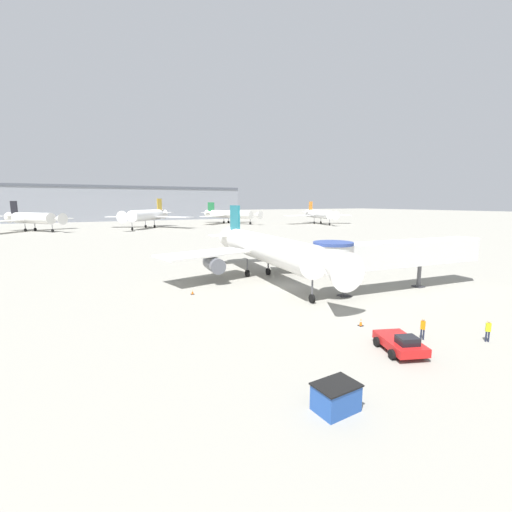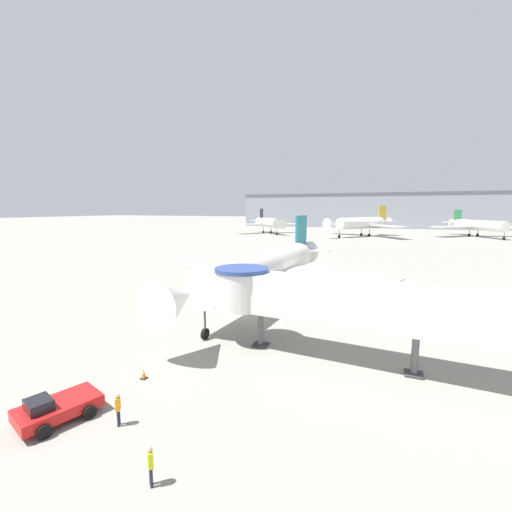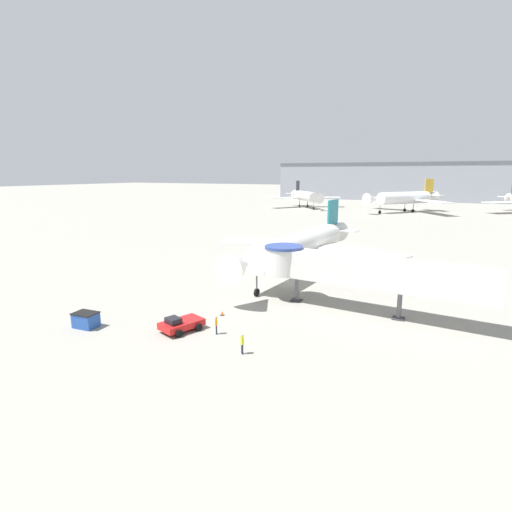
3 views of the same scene
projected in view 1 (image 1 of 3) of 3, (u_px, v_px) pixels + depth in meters
name	position (u px, v px, depth m)	size (l,w,h in m)	color
ground_plane	(282.00, 287.00, 40.52)	(800.00, 800.00, 0.00)	gray
main_airplane	(264.00, 249.00, 43.99)	(27.51, 31.72, 9.42)	white
jet_bridge	(391.00, 254.00, 38.03)	(22.49, 4.90, 5.89)	silver
pushback_tug_red	(401.00, 343.00, 22.69)	(3.18, 4.15, 1.38)	red
service_container_blue	(336.00, 397.00, 16.33)	(2.23, 1.70, 1.35)	#234C9E
traffic_cone_starboard_wing	(338.00, 273.00, 47.19)	(0.37, 0.37, 0.62)	black
traffic_cone_near_nose	(361.00, 322.00, 27.61)	(0.37, 0.37, 0.61)	black
traffic_cone_port_wing	(192.00, 292.00, 37.07)	(0.35, 0.35, 0.59)	black
ground_crew_marshaller	(488.00, 329.00, 24.35)	(0.35, 0.34, 1.61)	#1E2338
ground_crew_wing_walker	(423.00, 327.00, 24.74)	(0.31, 0.36, 1.62)	#1E2338
background_jet_black_tail	(32.00, 218.00, 116.75)	(25.70, 24.33, 10.39)	white
background_jet_green_tail	(230.00, 214.00, 161.19)	(31.00, 32.91, 9.93)	white
background_jet_orange_tail	(319.00, 214.00, 157.69)	(31.99, 30.89, 10.33)	white
background_jet_gold_tail	(147.00, 215.00, 131.92)	(30.60, 29.53, 11.49)	white
terminal_building	(117.00, 203.00, 192.22)	(136.53, 27.28, 18.75)	gray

